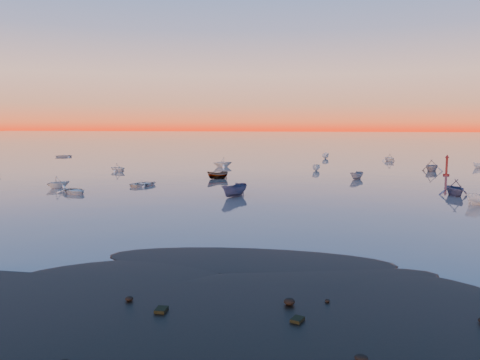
# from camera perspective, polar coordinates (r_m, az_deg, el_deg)

# --- Properties ---
(ground) EXTENTS (600.00, 600.00, 0.00)m
(ground) POSITION_cam_1_polar(r_m,az_deg,el_deg) (125.58, 6.17, 3.28)
(ground) COLOR #615651
(ground) RESTS_ON ground
(mud_lobes) EXTENTS (140.00, 6.00, 0.07)m
(mud_lobes) POSITION_cam_1_polar(r_m,az_deg,el_deg) (26.58, -8.08, -10.70)
(mud_lobes) COLOR black
(mud_lobes) RESTS_ON ground
(moored_fleet) EXTENTS (124.00, 58.00, 1.20)m
(moored_fleet) POSITION_cam_1_polar(r_m,az_deg,el_deg) (78.88, 4.00, 1.12)
(moored_fleet) COLOR silver
(moored_fleet) RESTS_ON ground
(boat_near_left) EXTENTS (3.93, 4.38, 1.05)m
(boat_near_left) POSITION_cam_1_polar(r_m,az_deg,el_deg) (56.97, -19.55, -1.54)
(boat_near_left) COLOR silver
(boat_near_left) RESTS_ON ground
(boat_near_right) EXTENTS (4.23, 2.42, 1.40)m
(boat_near_right) POSITION_cam_1_polar(r_m,az_deg,el_deg) (57.41, 24.70, -1.71)
(boat_near_right) COLOR navy
(boat_near_right) RESTS_ON ground
(channel_marker) EXTENTS (0.94, 0.94, 3.34)m
(channel_marker) POSITION_cam_1_polar(r_m,az_deg,el_deg) (78.47, 23.88, 1.47)
(channel_marker) COLOR #4A100F
(channel_marker) RESTS_ON ground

